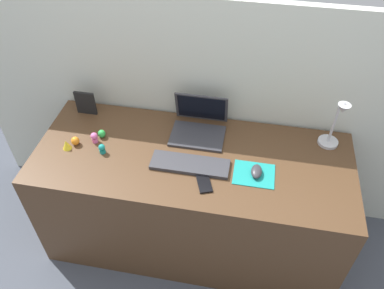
{
  "coord_description": "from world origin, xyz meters",
  "views": [
    {
      "loc": [
        0.26,
        -1.42,
        2.22
      ],
      "look_at": [
        -0.0,
        0.0,
        0.83
      ],
      "focal_mm": 36.2,
      "sensor_mm": 36.0,
      "label": 1
    }
  ],
  "objects_px": {
    "toy_figurine_teal": "(102,149)",
    "toy_figurine_orange": "(75,141)",
    "toy_figurine_yellow": "(67,145)",
    "toy_figurine_green": "(102,134)",
    "laptop": "(199,123)",
    "desk_lamp": "(335,126)",
    "keyboard": "(191,164)",
    "mouse": "(256,171)",
    "cell_phone": "(204,183)",
    "picture_frame": "(86,103)",
    "toy_figurine_pink": "(94,137)"
  },
  "relations": [
    {
      "from": "cell_phone",
      "to": "toy_figurine_teal",
      "type": "distance_m",
      "value": 0.59
    },
    {
      "from": "toy_figurine_teal",
      "to": "toy_figurine_yellow",
      "type": "distance_m",
      "value": 0.2
    },
    {
      "from": "laptop",
      "to": "desk_lamp",
      "type": "height_order",
      "value": "desk_lamp"
    },
    {
      "from": "laptop",
      "to": "toy_figurine_teal",
      "type": "relative_size",
      "value": 5.23
    },
    {
      "from": "toy_figurine_orange",
      "to": "picture_frame",
      "type": "bearing_deg",
      "value": 98.17
    },
    {
      "from": "keyboard",
      "to": "toy_figurine_orange",
      "type": "distance_m",
      "value": 0.65
    },
    {
      "from": "toy_figurine_yellow",
      "to": "toy_figurine_teal",
      "type": "bearing_deg",
      "value": 1.14
    },
    {
      "from": "laptop",
      "to": "desk_lamp",
      "type": "distance_m",
      "value": 0.73
    },
    {
      "from": "toy_figurine_orange",
      "to": "desk_lamp",
      "type": "bearing_deg",
      "value": 9.58
    },
    {
      "from": "keyboard",
      "to": "toy_figurine_orange",
      "type": "bearing_deg",
      "value": 176.13
    },
    {
      "from": "cell_phone",
      "to": "picture_frame",
      "type": "xyz_separation_m",
      "value": [
        -0.78,
        0.42,
        0.07
      ]
    },
    {
      "from": "laptop",
      "to": "toy_figurine_green",
      "type": "xyz_separation_m",
      "value": [
        -0.52,
        -0.15,
        -0.03
      ]
    },
    {
      "from": "cell_phone",
      "to": "toy_figurine_yellow",
      "type": "height_order",
      "value": "toy_figurine_yellow"
    },
    {
      "from": "toy_figurine_orange",
      "to": "toy_figurine_teal",
      "type": "distance_m",
      "value": 0.17
    },
    {
      "from": "keyboard",
      "to": "desk_lamp",
      "type": "bearing_deg",
      "value": 21.04
    },
    {
      "from": "cell_phone",
      "to": "toy_figurine_orange",
      "type": "height_order",
      "value": "toy_figurine_orange"
    },
    {
      "from": "toy_figurine_yellow",
      "to": "toy_figurine_pink",
      "type": "bearing_deg",
      "value": 30.84
    },
    {
      "from": "picture_frame",
      "to": "toy_figurine_pink",
      "type": "xyz_separation_m",
      "value": [
        0.14,
        -0.23,
        -0.04
      ]
    },
    {
      "from": "keyboard",
      "to": "toy_figurine_orange",
      "type": "height_order",
      "value": "toy_figurine_orange"
    },
    {
      "from": "toy_figurine_orange",
      "to": "toy_figurine_pink",
      "type": "xyz_separation_m",
      "value": [
        0.1,
        0.04,
        0.01
      ]
    },
    {
      "from": "toy_figurine_yellow",
      "to": "toy_figurine_orange",
      "type": "bearing_deg",
      "value": 49.66
    },
    {
      "from": "cell_phone",
      "to": "desk_lamp",
      "type": "bearing_deg",
      "value": 10.89
    },
    {
      "from": "laptop",
      "to": "keyboard",
      "type": "bearing_deg",
      "value": -88.49
    },
    {
      "from": "cell_phone",
      "to": "toy_figurine_orange",
      "type": "xyz_separation_m",
      "value": [
        -0.74,
        0.15,
        0.02
      ]
    },
    {
      "from": "laptop",
      "to": "toy_figurine_pink",
      "type": "bearing_deg",
      "value": -160.01
    },
    {
      "from": "desk_lamp",
      "to": "laptop",
      "type": "bearing_deg",
      "value": 179.43
    },
    {
      "from": "keyboard",
      "to": "picture_frame",
      "type": "xyz_separation_m",
      "value": [
        -0.69,
        0.32,
        0.06
      ]
    },
    {
      "from": "desk_lamp",
      "to": "toy_figurine_orange",
      "type": "bearing_deg",
      "value": -170.42
    },
    {
      "from": "laptop",
      "to": "toy_figurine_yellow",
      "type": "height_order",
      "value": "laptop"
    },
    {
      "from": "cell_phone",
      "to": "toy_figurine_teal",
      "type": "relative_size",
      "value": 2.23
    },
    {
      "from": "toy_figurine_orange",
      "to": "toy_figurine_teal",
      "type": "height_order",
      "value": "toy_figurine_teal"
    },
    {
      "from": "toy_figurine_yellow",
      "to": "toy_figurine_green",
      "type": "bearing_deg",
      "value": 38.69
    },
    {
      "from": "mouse",
      "to": "cell_phone",
      "type": "bearing_deg",
      "value": -156.48
    },
    {
      "from": "toy_figurine_orange",
      "to": "toy_figurine_pink",
      "type": "distance_m",
      "value": 0.1
    },
    {
      "from": "toy_figurine_teal",
      "to": "toy_figurine_orange",
      "type": "bearing_deg",
      "value": 168.11
    },
    {
      "from": "keyboard",
      "to": "toy_figurine_yellow",
      "type": "bearing_deg",
      "value": 179.6
    },
    {
      "from": "desk_lamp",
      "to": "picture_frame",
      "type": "bearing_deg",
      "value": 178.37
    },
    {
      "from": "mouse",
      "to": "cell_phone",
      "type": "distance_m",
      "value": 0.28
    },
    {
      "from": "laptop",
      "to": "toy_figurine_pink",
      "type": "height_order",
      "value": "laptop"
    },
    {
      "from": "laptop",
      "to": "toy_figurine_pink",
      "type": "relative_size",
      "value": 4.82
    },
    {
      "from": "toy_figurine_orange",
      "to": "mouse",
      "type": "bearing_deg",
      "value": -2.35
    },
    {
      "from": "mouse",
      "to": "toy_figurine_teal",
      "type": "bearing_deg",
      "value": 179.62
    },
    {
      "from": "toy_figurine_orange",
      "to": "cell_phone",
      "type": "bearing_deg",
      "value": -11.49
    },
    {
      "from": "keyboard",
      "to": "picture_frame",
      "type": "height_order",
      "value": "picture_frame"
    },
    {
      "from": "mouse",
      "to": "picture_frame",
      "type": "distance_m",
      "value": 1.08
    },
    {
      "from": "desk_lamp",
      "to": "toy_figurine_green",
      "type": "distance_m",
      "value": 1.26
    },
    {
      "from": "mouse",
      "to": "toy_figurine_teal",
      "type": "distance_m",
      "value": 0.83
    },
    {
      "from": "toy_figurine_pink",
      "to": "mouse",
      "type": "bearing_deg",
      "value": -5.06
    },
    {
      "from": "keyboard",
      "to": "desk_lamp",
      "type": "height_order",
      "value": "desk_lamp"
    },
    {
      "from": "laptop",
      "to": "toy_figurine_teal",
      "type": "distance_m",
      "value": 0.55
    }
  ]
}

